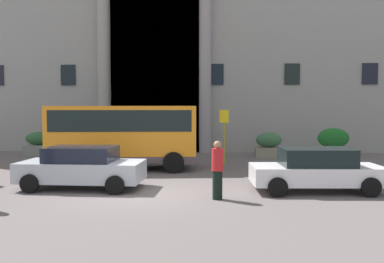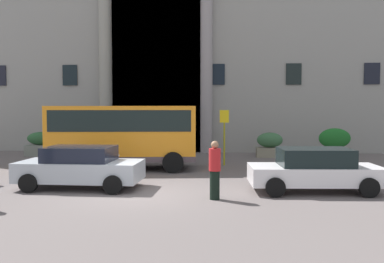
% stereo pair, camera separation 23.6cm
% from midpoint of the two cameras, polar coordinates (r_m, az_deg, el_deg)
% --- Properties ---
extents(ground_plane, '(80.00, 64.00, 0.12)m').
position_cam_midpoint_polar(ground_plane, '(13.88, -6.45, -8.62)').
color(ground_plane, '#625957').
extents(orange_minibus, '(6.64, 3.25, 2.85)m').
position_cam_midpoint_polar(orange_minibus, '(19.37, -8.82, -0.03)').
color(orange_minibus, orange).
rests_on(orange_minibus, ground_plane).
extents(bus_stop_sign, '(0.44, 0.08, 2.66)m').
position_cam_midpoint_polar(bus_stop_sign, '(20.51, 4.66, 0.04)').
color(bus_stop_sign, '#A09F12').
rests_on(bus_stop_sign, ground_plane).
extents(hedge_planter_entrance_right, '(1.78, 0.70, 1.66)m').
position_cam_midpoint_polar(hedge_planter_entrance_right, '(24.39, 18.78, -1.59)').
color(hedge_planter_entrance_right, '#706659').
rests_on(hedge_planter_entrance_right, ground_plane).
extents(hedge_planter_east, '(1.70, 0.80, 1.38)m').
position_cam_midpoint_polar(hedge_planter_east, '(25.95, -19.27, -1.63)').
color(hedge_planter_east, gray).
rests_on(hedge_planter_east, ground_plane).
extents(hedge_planter_west, '(1.50, 0.83, 1.38)m').
position_cam_midpoint_polar(hedge_planter_west, '(24.28, 10.63, -1.82)').
color(hedge_planter_west, gray).
rests_on(hedge_planter_west, ground_plane).
extents(parked_hatchback_near, '(4.34, 2.18, 1.44)m').
position_cam_midpoint_polar(parked_hatchback_near, '(14.72, 16.50, -4.92)').
color(parked_hatchback_near, silver).
rests_on(parked_hatchback_near, ground_plane).
extents(parked_compact_extra, '(4.23, 2.18, 1.44)m').
position_cam_midpoint_polar(parked_compact_extra, '(15.21, -14.26, -4.59)').
color(parked_compact_extra, '#ADB5BD').
rests_on(parked_compact_extra, ground_plane).
extents(motorcycle_near_kerb, '(1.94, 0.55, 0.89)m').
position_cam_midpoint_polar(motorcycle_near_kerb, '(16.90, 16.60, -4.83)').
color(motorcycle_near_kerb, black).
rests_on(motorcycle_near_kerb, ground_plane).
extents(motorcycle_far_end, '(1.95, 0.74, 0.89)m').
position_cam_midpoint_polar(motorcycle_far_end, '(17.37, -11.41, -4.53)').
color(motorcycle_far_end, black).
rests_on(motorcycle_far_end, ground_plane).
extents(pedestrian_man_red_shirt, '(0.36, 0.36, 1.78)m').
position_cam_midpoint_polar(pedestrian_man_red_shirt, '(12.95, 3.58, -5.14)').
color(pedestrian_man_red_shirt, black).
rests_on(pedestrian_man_red_shirt, ground_plane).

